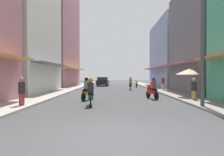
% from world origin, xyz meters
% --- Properties ---
extents(ground_plane, '(100.39, 100.39, 0.00)m').
position_xyz_m(ground_plane, '(0.00, 18.82, 0.00)').
color(ground_plane, '#424244').
extents(sidewalk_left, '(2.09, 53.63, 0.12)m').
position_xyz_m(sidewalk_left, '(-5.43, 18.82, 0.06)').
color(sidewalk_left, '#ADA89E').
rests_on(sidewalk_left, ground).
extents(sidewalk_right, '(2.09, 53.63, 0.12)m').
position_xyz_m(sidewalk_right, '(5.43, 18.82, 0.06)').
color(sidewalk_right, gray).
rests_on(sidewalk_right, ground).
extents(building_left_mid, '(7.05, 9.91, 14.86)m').
position_xyz_m(building_left_mid, '(-9.47, 14.64, 7.42)').
color(building_left_mid, silver).
rests_on(building_left_mid, ground).
extents(building_left_far, '(7.05, 12.69, 17.03)m').
position_xyz_m(building_left_far, '(-9.47, 26.93, 8.51)').
color(building_left_far, '#B7727F').
rests_on(building_left_far, ground).
extents(building_right_mid, '(7.05, 8.79, 10.23)m').
position_xyz_m(building_right_mid, '(9.47, 14.06, 5.11)').
color(building_right_mid, slate).
rests_on(building_right_mid, ground).
extents(building_right_far, '(7.05, 12.40, 9.75)m').
position_xyz_m(building_right_far, '(9.47, 25.39, 4.87)').
color(building_right_far, '#8CA5CC').
rests_on(building_right_far, ground).
extents(motorbike_orange, '(0.76, 1.74, 1.58)m').
position_xyz_m(motorbike_orange, '(-1.80, 8.44, 0.70)').
color(motorbike_orange, black).
rests_on(motorbike_orange, ground).
extents(motorbike_white, '(0.55, 1.81, 0.96)m').
position_xyz_m(motorbike_white, '(3.31, 24.14, 0.50)').
color(motorbike_white, black).
rests_on(motorbike_white, ground).
extents(motorbike_red, '(0.73, 1.75, 1.58)m').
position_xyz_m(motorbike_red, '(2.82, 9.23, 0.70)').
color(motorbike_red, black).
rests_on(motorbike_red, ground).
extents(motorbike_maroon, '(0.55, 1.81, 1.58)m').
position_xyz_m(motorbike_maroon, '(1.98, 18.59, 0.70)').
color(motorbike_maroon, black).
rests_on(motorbike_maroon, ground).
extents(motorbike_green, '(0.55, 1.81, 1.58)m').
position_xyz_m(motorbike_green, '(-1.29, 5.75, 0.70)').
color(motorbike_green, black).
rests_on(motorbike_green, ground).
extents(parked_car, '(1.94, 4.17, 1.45)m').
position_xyz_m(parked_car, '(-1.77, 27.93, 0.74)').
color(parked_car, black).
rests_on(parked_car, ground).
extents(pedestrian_far, '(0.34, 0.34, 1.65)m').
position_xyz_m(pedestrian_far, '(5.60, 17.71, 0.83)').
color(pedestrian_far, beige).
rests_on(pedestrian_far, ground).
extents(pedestrian_crossing, '(0.34, 0.34, 1.54)m').
position_xyz_m(pedestrian_crossing, '(5.29, 7.84, 0.76)').
color(pedestrian_crossing, '#BF8C3F').
rests_on(pedestrian_crossing, ground).
extents(pedestrian_midway, '(0.34, 0.34, 1.62)m').
position_xyz_m(pedestrian_midway, '(-4.88, 5.13, 0.81)').
color(pedestrian_midway, '#99333F').
rests_on(pedestrian_midway, ground).
extents(vendor_umbrella, '(1.97, 1.97, 2.22)m').
position_xyz_m(vendor_umbrella, '(5.65, 9.77, 2.00)').
color(vendor_umbrella, '#99999E').
rests_on(vendor_umbrella, ground).
extents(utility_pole, '(0.20, 1.20, 6.84)m').
position_xyz_m(utility_pole, '(4.63, 4.99, 3.50)').
color(utility_pole, '#4C4C4F').
rests_on(utility_pole, ground).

